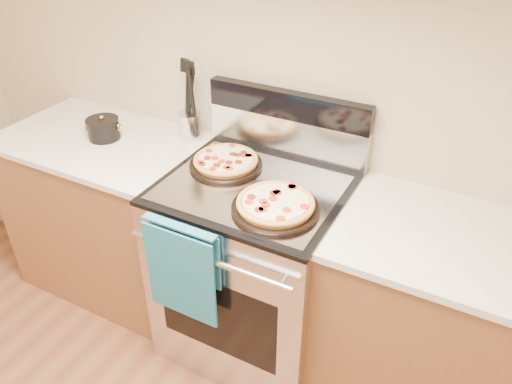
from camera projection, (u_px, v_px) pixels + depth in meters
The scene contains 17 objects.
wall_back at pixel (293, 59), 2.10m from camera, with size 4.00×4.00×0.00m, color #C2AF8C.
range_body at pixel (255, 269), 2.33m from camera, with size 0.76×0.68×0.90m, color #B7B7BC.
oven_window at pixel (217, 317), 2.08m from camera, with size 0.56×0.01×0.40m, color black.
cooktop at pixel (255, 187), 2.08m from camera, with size 0.76×0.68×0.02m, color black.
backsplash_lower at pixel (287, 135), 2.25m from camera, with size 0.76×0.06×0.18m, color silver.
backsplash_upper at pixel (288, 105), 2.17m from camera, with size 0.76×0.06×0.12m, color black.
oven_handle at pixel (208, 259), 1.86m from camera, with size 0.03×0.03×0.70m, color silver.
dish_towel at pixel (183, 269), 1.96m from camera, with size 0.32×0.05×0.42m, color #1B6E88, non-canonical shape.
foil_sheet at pixel (251, 187), 2.05m from camera, with size 0.70×0.55×0.01m, color gray.
cabinet_left at pixel (114, 216), 2.70m from camera, with size 1.00×0.62×0.88m, color brown.
countertop_left at pixel (100, 141), 2.45m from camera, with size 1.02×0.64×0.03m, color beige.
cabinet_right at pixel (450, 336), 2.01m from camera, with size 1.00×0.62×0.88m, color brown.
countertop_right at pixel (478, 249), 1.76m from camera, with size 1.02×0.64×0.03m, color beige.
pepperoni_pizza_back at pixel (226, 162), 2.18m from camera, with size 0.32×0.32×0.04m, color #B88138, non-canonical shape.
pepperoni_pizza_front at pixel (276, 205), 1.90m from camera, with size 0.34×0.34×0.05m, color #B88138, non-canonical shape.
utensil_crock at pixel (190, 126), 2.41m from camera, with size 0.11×0.11×0.14m, color silver.
saucepan at pixel (104, 130), 2.42m from camera, with size 0.15×0.15×0.09m, color black.
Camera 1 is at (0.83, 0.10, 2.03)m, focal length 35.00 mm.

